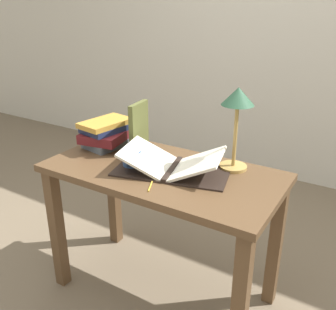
{
  "coord_description": "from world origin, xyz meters",
  "views": [
    {
      "loc": [
        0.88,
        -1.39,
        1.5
      ],
      "look_at": [
        0.03,
        0.0,
        0.82
      ],
      "focal_mm": 40.0,
      "sensor_mm": 36.0,
      "label": 1
    }
  ],
  "objects": [
    {
      "name": "coffee_mug",
      "position": [
        -0.14,
        -0.05,
        0.78
      ],
      "size": [
        0.09,
        0.12,
        0.08
      ],
      "rotation": [
        0.0,
        0.0,
        5.0
      ],
      "color": "#335184",
      "rests_on": "reading_desk"
    },
    {
      "name": "wall_back",
      "position": [
        0.0,
        1.83,
        1.3
      ],
      "size": [
        8.0,
        0.06,
        2.6
      ],
      "color": "beige",
      "rests_on": "ground_plane"
    },
    {
      "name": "reading_desk",
      "position": [
        0.0,
        0.0,
        0.61
      ],
      "size": [
        1.15,
        0.58,
        0.74
      ],
      "color": "brown",
      "rests_on": "ground_plane"
    },
    {
      "name": "book_stack_tall",
      "position": [
        -0.43,
        0.1,
        0.82
      ],
      "size": [
        0.26,
        0.3,
        0.15
      ],
      "color": "slate",
      "rests_on": "reading_desk"
    },
    {
      "name": "pencil",
      "position": [
        0.05,
        -0.16,
        0.75
      ],
      "size": [
        0.06,
        0.13,
        0.01
      ],
      "rotation": [
        0.0,
        0.0,
        0.42
      ],
      "color": "gold",
      "rests_on": "reading_desk"
    },
    {
      "name": "reading_lamp",
      "position": [
        0.29,
        0.19,
        1.05
      ],
      "size": [
        0.15,
        0.15,
        0.4
      ],
      "color": "tan",
      "rests_on": "reading_desk"
    },
    {
      "name": "book_standing_upright",
      "position": [
        -0.23,
        0.14,
        0.88
      ],
      "size": [
        0.05,
        0.17,
        0.27
      ],
      "rotation": [
        0.0,
        0.0,
        0.12
      ],
      "color": "brown",
      "rests_on": "reading_desk"
    },
    {
      "name": "ground_plane",
      "position": [
        0.0,
        0.0,
        0.0
      ],
      "size": [
        12.0,
        12.0,
        0.0
      ],
      "primitive_type": "plane",
      "color": "#70604C"
    },
    {
      "name": "open_book",
      "position": [
        0.05,
        0.01,
        0.78
      ],
      "size": [
        0.59,
        0.41,
        0.11
      ],
      "rotation": [
        0.0,
        0.0,
        0.24
      ],
      "color": "black",
      "rests_on": "reading_desk"
    }
  ]
}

